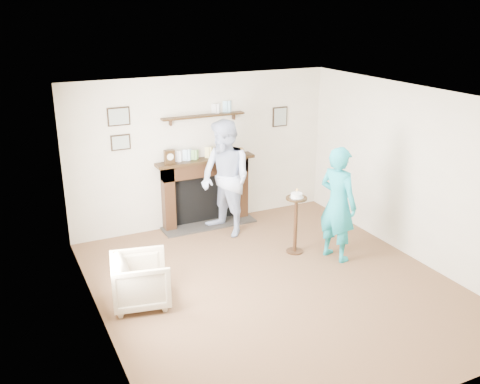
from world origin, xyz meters
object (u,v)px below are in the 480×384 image
object	(u,v)px
man	(226,233)
woman	(334,257)
pedestal_table	(296,214)
armchair	(143,303)

from	to	relation	value
man	woman	distance (m)	1.86
woman	pedestal_table	distance (m)	0.86
armchair	woman	size ratio (longest dim) A/B	0.42
man	woman	world-z (taller)	man
armchair	man	xyz separation A→B (m)	(1.84, 1.52, 0.00)
man	woman	xyz separation A→B (m)	(1.08, -1.51, 0.00)
armchair	woman	world-z (taller)	woman
armchair	pedestal_table	bearing A→B (deg)	-68.74
man	pedestal_table	distance (m)	1.41
woman	armchair	bearing A→B (deg)	74.08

